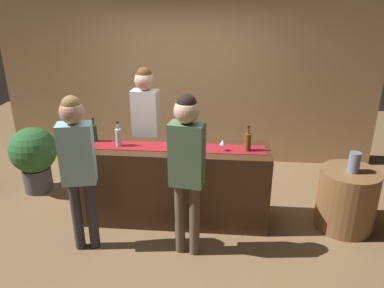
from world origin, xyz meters
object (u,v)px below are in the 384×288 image
at_px(wine_bottle_green, 94,133).
at_px(bartender, 146,118).
at_px(customer_browsing, 78,159).
at_px(customer_sipping, 187,159).
at_px(wine_bottle_clear, 119,137).
at_px(wine_glass_mid_counter, 190,138).
at_px(round_side_table, 347,199).
at_px(wine_bottle_amber, 248,142).
at_px(vase_on_side_table, 354,162).
at_px(wine_glass_near_customer, 223,142).
at_px(potted_plant_tall, 34,155).

bearing_deg(wine_bottle_green, bartender, 42.07).
distance_m(bartender, customer_browsing, 1.32).
distance_m(bartender, customer_sipping, 1.39).
bearing_deg(customer_sipping, wine_bottle_clear, 153.44).
xyz_separation_m(wine_bottle_green, wine_glass_mid_counter, (1.17, -0.06, -0.01)).
xyz_separation_m(customer_browsing, round_side_table, (2.95, 0.68, -0.71)).
relative_size(wine_bottle_amber, vase_on_side_table, 1.26).
bearing_deg(round_side_table, wine_bottle_amber, -177.97).
height_order(wine_glass_near_customer, round_side_table, wine_glass_near_customer).
distance_m(wine_glass_mid_counter, bartender, 0.83).
distance_m(wine_bottle_amber, wine_glass_near_customer, 0.28).
distance_m(wine_glass_near_customer, customer_browsing, 1.58).
bearing_deg(customer_browsing, wine_bottle_amber, 7.14).
xyz_separation_m(wine_bottle_green, potted_plant_tall, (-1.07, 0.46, -0.54)).
relative_size(wine_bottle_clear, vase_on_side_table, 1.26).
relative_size(wine_bottle_amber, wine_bottle_clear, 1.00).
bearing_deg(wine_glass_mid_counter, customer_browsing, -147.24).
relative_size(wine_glass_mid_counter, customer_browsing, 0.08).
distance_m(bartender, vase_on_side_table, 2.58).
bearing_deg(wine_bottle_clear, customer_sipping, -35.81).
height_order(customer_browsing, potted_plant_tall, customer_browsing).
relative_size(wine_bottle_green, bartender, 0.17).
bearing_deg(wine_glass_mid_counter, wine_bottle_green, 176.99).
distance_m(customer_sipping, potted_plant_tall, 2.63).
xyz_separation_m(wine_glass_mid_counter, vase_on_side_table, (1.87, -0.05, -0.21)).
bearing_deg(vase_on_side_table, wine_bottle_amber, -179.09).
relative_size(customer_browsing, vase_on_side_table, 7.23).
bearing_deg(bartender, wine_bottle_clear, 77.63).
relative_size(wine_bottle_green, customer_sipping, 0.17).
distance_m(wine_glass_near_customer, bartender, 1.20).
relative_size(round_side_table, vase_on_side_table, 3.08).
height_order(wine_bottle_green, bartender, bartender).
bearing_deg(potted_plant_tall, wine_bottle_amber, -11.35).
bearing_deg(round_side_table, wine_glass_near_customer, -177.19).
relative_size(wine_bottle_amber, wine_glass_mid_counter, 2.10).
bearing_deg(wine_bottle_clear, potted_plant_tall, 157.77).
height_order(wine_bottle_clear, bartender, bartender).
bearing_deg(vase_on_side_table, bartender, 166.74).
distance_m(wine_bottle_clear, vase_on_side_table, 2.71).
bearing_deg(wine_bottle_amber, wine_bottle_clear, 179.66).
relative_size(wine_glass_mid_counter, customer_sipping, 0.08).
distance_m(wine_bottle_green, wine_glass_mid_counter, 1.17).
relative_size(wine_bottle_green, customer_browsing, 0.17).
bearing_deg(wine_glass_mid_counter, potted_plant_tall, 166.97).
distance_m(wine_bottle_amber, vase_on_side_table, 1.23).
xyz_separation_m(wine_bottle_amber, potted_plant_tall, (-2.90, 0.58, -0.54)).
xyz_separation_m(customer_sipping, customer_browsing, (-1.12, -0.02, -0.03)).
xyz_separation_m(wine_bottle_green, wine_glass_near_customer, (1.55, -0.16, -0.01)).
distance_m(wine_glass_near_customer, wine_glass_mid_counter, 0.39).
distance_m(bartender, round_side_table, 2.67).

